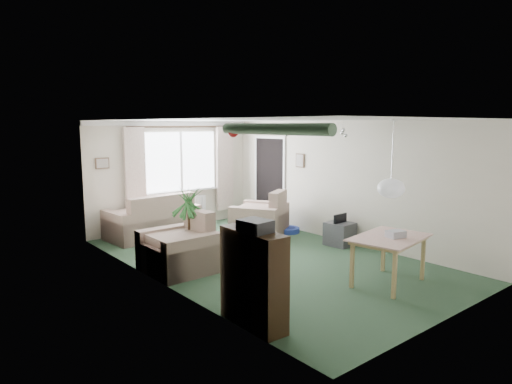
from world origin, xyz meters
TOP-DOWN VIEW (x-y plane):
  - ground at (0.00, 0.00)m, footprint 6.50×6.50m
  - window at (0.20, 3.23)m, footprint 1.80×0.03m
  - curtain_rod at (0.20, 3.15)m, footprint 2.60×0.03m
  - curtain_left at (-0.95, 3.13)m, footprint 0.45×0.08m
  - curtain_right at (1.35, 3.13)m, footprint 0.45×0.08m
  - radiator at (0.20, 3.19)m, footprint 1.20×0.10m
  - doorway at (1.99, 2.20)m, footprint 0.03×0.95m
  - pendant_lamp at (0.20, -2.30)m, footprint 0.36×0.36m
  - tinsel_garland at (-1.92, -2.30)m, footprint 1.60×1.60m
  - bauble_cluster_a at (1.30, 0.90)m, footprint 0.20×0.20m
  - bauble_cluster_b at (1.60, -0.30)m, footprint 0.20×0.20m
  - wall_picture_back at (-1.60, 3.23)m, footprint 0.28×0.03m
  - wall_picture_right at (1.98, 1.20)m, footprint 0.03×0.24m
  - sofa at (-0.78, 2.75)m, footprint 1.89×1.09m
  - armchair_corner at (1.05, 1.46)m, footprint 1.43×1.41m
  - armchair_left at (-1.50, 0.42)m, footprint 1.01×1.06m
  - coffee_table at (0.20, 2.75)m, footprint 0.95×0.72m
  - photo_frame at (0.12, 2.72)m, footprint 0.12×0.04m
  - bookshelf at (-1.84, -1.89)m, footprint 0.34×0.94m
  - hifi_box at (-1.87, -1.95)m, footprint 0.31×0.37m
  - houseplant at (-1.20, 0.57)m, footprint 0.64×0.64m
  - dining_table at (0.57, -2.06)m, footprint 1.21×0.91m
  - gift_box at (0.61, -2.14)m, footprint 0.28×0.23m
  - tv_cube at (1.70, -0.19)m, footprint 0.49×0.53m
  - pet_bed at (1.65, 1.23)m, footprint 0.67×0.67m

SIDE VIEW (x-z plane):
  - ground at x=0.00m, z-range 0.00..0.00m
  - pet_bed at x=1.65m, z-range 0.00..0.10m
  - coffee_table at x=0.20m, z-range 0.00..0.38m
  - tv_cube at x=1.70m, z-range 0.00..0.45m
  - dining_table at x=0.57m, z-range 0.00..0.69m
  - radiator at x=0.20m, z-range 0.12..0.68m
  - sofa at x=-0.78m, z-range 0.00..0.91m
  - photo_frame at x=0.12m, z-range 0.38..0.54m
  - armchair_left at x=-1.50m, z-range 0.00..0.94m
  - armchair_corner at x=1.05m, z-range 0.00..0.95m
  - bookshelf at x=-1.84m, z-range 0.00..1.13m
  - houseplant at x=-1.20m, z-range 0.00..1.32m
  - gift_box at x=0.61m, z-range 0.69..0.81m
  - doorway at x=1.99m, z-range 0.00..2.00m
  - hifi_box at x=-1.87m, z-range 1.13..1.27m
  - curtain_left at x=-0.95m, z-range 0.27..2.27m
  - curtain_right at x=1.35m, z-range 0.27..2.27m
  - pendant_lamp at x=0.20m, z-range 1.30..1.66m
  - window at x=0.20m, z-range 0.85..2.15m
  - wall_picture_back at x=-1.60m, z-range 1.44..1.66m
  - wall_picture_right at x=1.98m, z-range 1.40..1.70m
  - bauble_cluster_a at x=1.30m, z-range 2.12..2.32m
  - bauble_cluster_b at x=1.60m, z-range 2.12..2.32m
  - curtain_rod at x=0.20m, z-range 2.25..2.29m
  - tinsel_garland at x=-1.92m, z-range 2.22..2.34m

